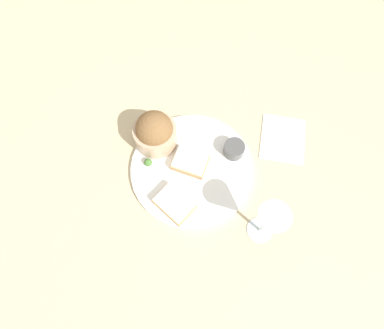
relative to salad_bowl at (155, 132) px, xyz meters
The scene contains 9 objects.
ground_plane 0.14m from the salad_bowl, behind, with size 4.00×4.00×0.00m, color #C6B289.
dinner_plate 0.14m from the salad_bowl, behind, with size 0.33×0.33×0.01m.
salad_bowl is the anchor object (origin of this frame).
sauce_ramekin 0.22m from the salad_bowl, 145.29° to the right, with size 0.06×0.06×0.04m.
cheese_toast_near 0.20m from the salad_bowl, 150.23° to the left, with size 0.10×0.07×0.03m.
cheese_toast_far 0.12m from the salad_bowl, behind, with size 0.11×0.10×0.03m.
wine_glass 0.37m from the salad_bowl, behind, with size 0.07×0.07×0.16m.
garnish 0.08m from the salad_bowl, 119.06° to the left, with size 0.02×0.02×0.02m.
napkin 0.36m from the salad_bowl, 133.74° to the right, with size 0.18×0.19×0.01m.
Camera 1 is at (-0.21, 0.22, 0.76)m, focal length 28.00 mm.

